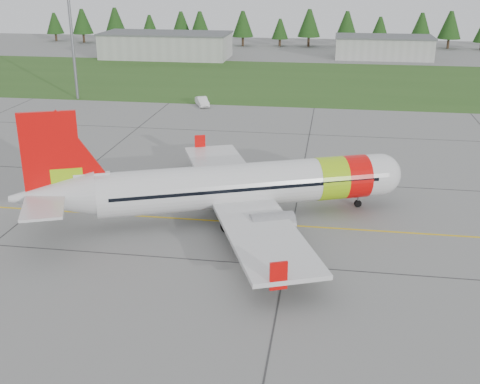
# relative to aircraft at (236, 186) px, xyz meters

# --- Properties ---
(ground) EXTENTS (320.00, 320.00, 0.00)m
(ground) POSITION_rel_aircraft_xyz_m (-4.58, -9.07, -3.17)
(ground) COLOR gray
(ground) RESTS_ON ground
(aircraft) EXTENTS (34.68, 32.94, 10.99)m
(aircraft) POSITION_rel_aircraft_xyz_m (0.00, 0.00, 0.00)
(aircraft) COLOR silver
(aircraft) RESTS_ON ground
(follow_me_car) EXTENTS (1.27, 1.45, 3.29)m
(follow_me_car) POSITION_rel_aircraft_xyz_m (5.41, -7.75, -1.52)
(follow_me_car) COLOR yellow
(follow_me_car) RESTS_ON ground
(service_van) EXTENTS (2.11, 2.06, 4.64)m
(service_van) POSITION_rel_aircraft_xyz_m (-13.39, 46.68, -0.85)
(service_van) COLOR white
(service_van) RESTS_ON ground
(grass_strip) EXTENTS (320.00, 50.00, 0.03)m
(grass_strip) POSITION_rel_aircraft_xyz_m (-4.58, 72.93, -3.16)
(grass_strip) COLOR #30561E
(grass_strip) RESTS_ON ground
(taxi_guideline) EXTENTS (120.00, 0.25, 0.02)m
(taxi_guideline) POSITION_rel_aircraft_xyz_m (-4.58, -1.07, -3.16)
(taxi_guideline) COLOR gold
(taxi_guideline) RESTS_ON ground
(hangar_west) EXTENTS (32.00, 14.00, 6.00)m
(hangar_west) POSITION_rel_aircraft_xyz_m (-34.58, 100.93, -0.17)
(hangar_west) COLOR #A8A8A3
(hangar_west) RESTS_ON ground
(hangar_east) EXTENTS (24.00, 12.00, 5.20)m
(hangar_east) POSITION_rel_aircraft_xyz_m (20.42, 108.93, -0.57)
(hangar_east) COLOR #A8A8A3
(hangar_east) RESTS_ON ground
(floodlight_mast) EXTENTS (0.50, 0.50, 20.00)m
(floodlight_mast) POSITION_rel_aircraft_xyz_m (-36.58, 48.93, 6.83)
(floodlight_mast) COLOR slate
(floodlight_mast) RESTS_ON ground
(treeline) EXTENTS (160.00, 8.00, 10.00)m
(treeline) POSITION_rel_aircraft_xyz_m (-4.58, 128.93, 1.83)
(treeline) COLOR #1C3F14
(treeline) RESTS_ON ground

